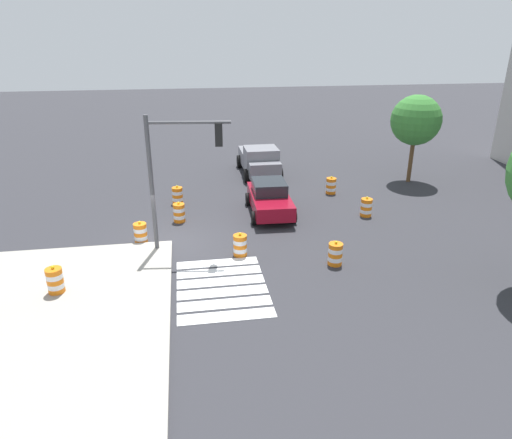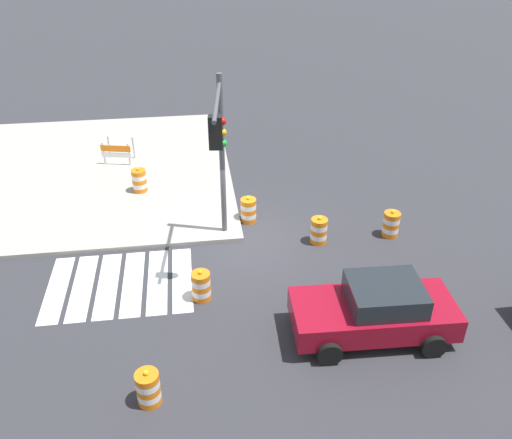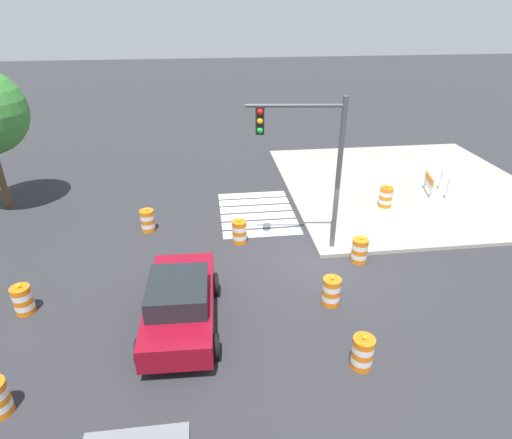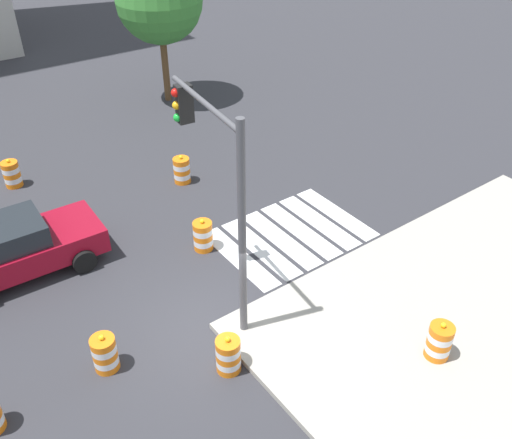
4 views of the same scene
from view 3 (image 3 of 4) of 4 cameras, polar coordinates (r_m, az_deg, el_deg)
ground_plane at (r=15.70m, az=8.55°, el=-5.19°), size 120.00×120.00×0.00m
sidewalk_corner at (r=22.73m, az=19.41°, el=4.34°), size 12.00×12.00×0.15m
crosswalk_stripes at (r=18.79m, az=0.13°, el=0.94°), size 4.35×3.20×0.02m
sports_car at (r=12.36m, az=-10.10°, el=-10.83°), size 4.37×2.27×1.63m
traffic_barrel_crosswalk_end at (r=11.57m, az=14.03°, el=-16.84°), size 0.56×0.56×1.02m
traffic_barrel_median_near at (r=14.59m, az=-28.68°, el=-9.39°), size 0.56×0.56×1.02m
traffic_barrel_median_far at (r=15.59m, az=13.66°, el=-4.02°), size 0.56×0.56×1.02m
traffic_barrel_far_curb at (r=17.70m, az=-14.27°, el=-0.13°), size 0.56×0.56×1.02m
traffic_barrel_lane_center at (r=13.38m, az=10.01°, el=-9.41°), size 0.56×0.56×1.02m
traffic_barrel_opposite_curb at (r=16.35m, az=-2.22°, el=-1.63°), size 0.56×0.56×1.02m
traffic_barrel_on_sidewalk at (r=19.72m, az=16.94°, el=2.91°), size 0.56×0.56×1.02m
construction_barricade at (r=21.73m, az=22.48°, el=4.60°), size 1.38×1.03×1.00m
traffic_light_pole at (r=14.54m, az=6.83°, el=9.30°), size 0.60×3.28×5.50m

